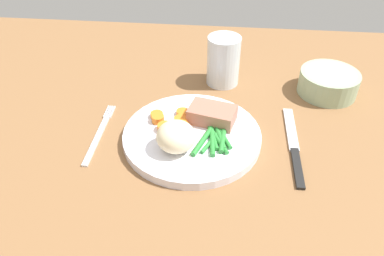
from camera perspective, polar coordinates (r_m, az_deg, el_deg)
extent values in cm
cube|color=brown|center=(68.72, -0.31, -0.38)|extent=(120.00, 90.00, 2.00)
cylinder|color=white|center=(64.66, 0.00, -1.25)|extent=(23.79, 23.79, 1.60)
cube|color=#A86B56|center=(66.09, 3.10, 2.09)|extent=(9.06, 6.90, 2.74)
ellipsoid|color=beige|center=(59.51, -2.47, -1.33)|extent=(6.31, 6.33, 4.93)
cylinder|color=orange|center=(64.53, -3.06, 0.00)|extent=(2.11, 2.11, 0.86)
cylinder|color=orange|center=(64.43, -4.18, 0.07)|extent=(2.54, 2.54, 1.20)
cylinder|color=orange|center=(67.58, -5.40, 1.95)|extent=(2.27, 2.27, 0.94)
cylinder|color=orange|center=(64.44, -1.46, 0.15)|extent=(2.29, 2.29, 1.14)
cylinder|color=orange|center=(65.82, -1.72, 1.12)|extent=(2.41, 2.41, 1.20)
cylinder|color=orange|center=(68.03, -1.44, 2.36)|extent=(2.31, 2.31, 0.84)
cylinder|color=orange|center=(66.42, -5.22, 1.40)|extent=(2.21, 2.21, 1.28)
cylinder|color=#2D8C38|center=(62.36, 3.96, -1.73)|extent=(3.95, 6.87, 0.73)
cylinder|color=#2D8C38|center=(63.47, 3.12, -0.87)|extent=(2.66, 8.05, 0.69)
cylinder|color=#2D8C38|center=(61.64, 3.11, -2.20)|extent=(1.35, 6.52, 0.83)
cylinder|color=#2D8C38|center=(62.21, 4.69, -1.80)|extent=(1.17, 6.13, 0.88)
cylinder|color=#2D8C38|center=(62.87, 4.92, -1.41)|extent=(2.92, 5.58, 0.71)
cylinder|color=#2D8C38|center=(62.16, 1.81, -1.70)|extent=(3.69, 8.29, 0.88)
cylinder|color=#2D8C38|center=(62.77, 4.27, -1.38)|extent=(2.54, 6.22, 0.82)
cylinder|color=#2D8C38|center=(61.90, 2.90, -2.08)|extent=(3.20, 5.92, 0.67)
cube|color=silver|center=(66.88, -14.37, -1.79)|extent=(1.00, 13.00, 0.40)
cube|color=silver|center=(73.17, -12.92, 2.43)|extent=(0.24, 3.60, 0.40)
cube|color=silver|center=(73.05, -12.63, 2.42)|extent=(0.24, 3.60, 0.40)
cube|color=silver|center=(72.94, -12.33, 2.40)|extent=(0.24, 3.60, 0.40)
cube|color=silver|center=(72.82, -12.02, 2.39)|extent=(0.24, 3.60, 0.40)
cube|color=black|center=(62.03, 15.78, -5.91)|extent=(1.30, 9.00, 0.64)
cube|color=silver|center=(69.47, 14.84, -0.14)|extent=(1.70, 12.00, 0.40)
cylinder|color=silver|center=(78.36, 4.80, 10.20)|extent=(6.76, 6.76, 10.24)
cylinder|color=silver|center=(79.96, 4.68, 8.13)|extent=(6.22, 6.22, 3.68)
cylinder|color=#99B28C|center=(80.75, 20.06, 6.49)|extent=(11.71, 11.71, 4.68)
cylinder|color=beige|center=(80.23, 20.23, 7.12)|extent=(9.95, 9.95, 2.57)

